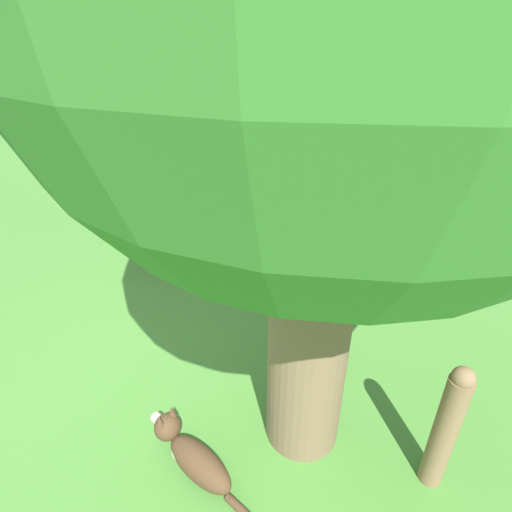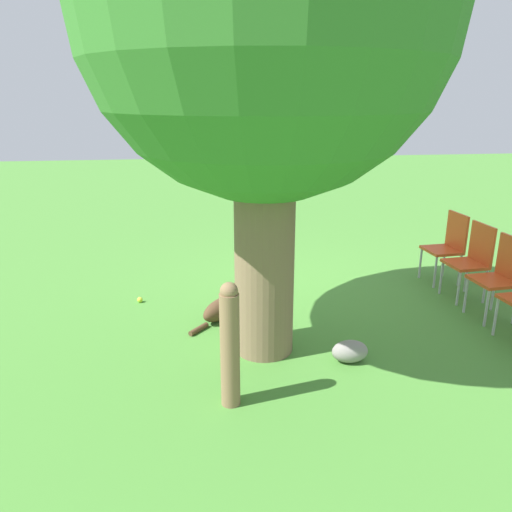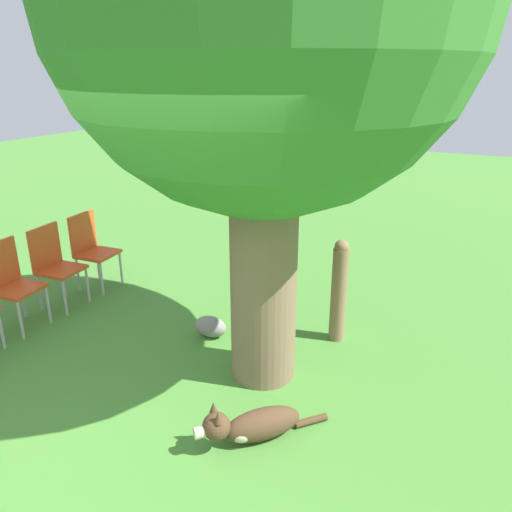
% 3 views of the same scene
% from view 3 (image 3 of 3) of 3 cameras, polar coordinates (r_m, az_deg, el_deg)
% --- Properties ---
extents(ground_plane, '(30.00, 30.00, 0.00)m').
position_cam_3_polar(ground_plane, '(4.22, -11.26, -18.10)').
color(ground_plane, '#478433').
extents(dog, '(0.77, 0.85, 0.38)m').
position_cam_3_polar(dog, '(3.90, -0.50, -18.76)').
color(dog, '#513823').
rests_on(dog, ground_plane).
extents(fence_post, '(0.16, 0.16, 1.07)m').
position_cam_3_polar(fence_post, '(5.04, 9.46, -3.89)').
color(fence_post, '#846647').
rests_on(fence_post, ground_plane).
extents(red_chair_2, '(0.45, 0.47, 0.95)m').
position_cam_3_polar(red_chair_2, '(5.81, -26.27, -2.47)').
color(red_chair_2, '#D14C1E').
rests_on(red_chair_2, ground_plane).
extents(red_chair_3, '(0.45, 0.47, 0.95)m').
position_cam_3_polar(red_chair_3, '(6.15, -22.06, -0.59)').
color(red_chair_3, '#D14C1E').
rests_on(red_chair_3, ground_plane).
extents(red_chair_4, '(0.45, 0.47, 0.95)m').
position_cam_3_polar(red_chair_4, '(6.52, -18.32, 1.09)').
color(red_chair_4, '#D14C1E').
rests_on(red_chair_4, ground_plane).
extents(garden_rock, '(0.35, 0.22, 0.21)m').
position_cam_3_polar(garden_rock, '(5.24, -5.24, -8.02)').
color(garden_rock, gray).
rests_on(garden_rock, ground_plane).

